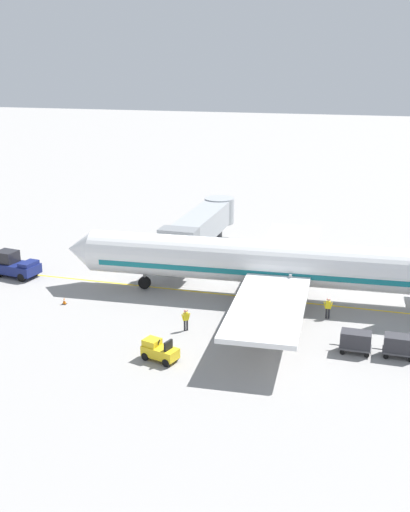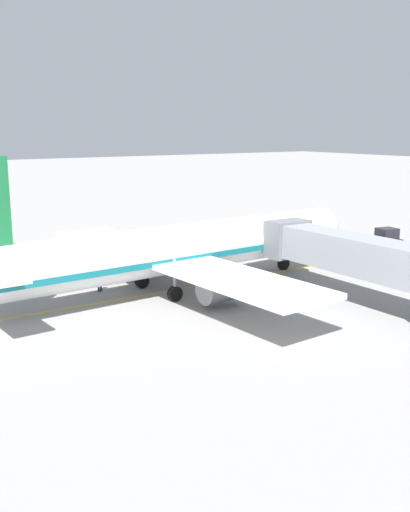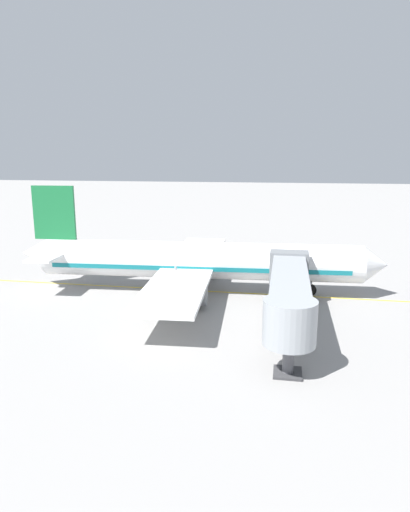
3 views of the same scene
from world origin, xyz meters
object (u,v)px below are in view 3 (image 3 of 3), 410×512
object	(u,v)px
baggage_cart_front	(150,260)
baggage_cart_tail_end	(85,258)
baggage_tug_lead	(257,258)
ground_crew_marshaller	(157,273)
safety_cone_nose_left	(356,280)
baggage_cart_third_in_train	(106,259)
jet_bridge	(289,291)
parked_airliner	(196,261)
ground_crew_wing_walker	(252,265)
baggage_cart_second_in_train	(127,260)
ground_crew_loader	(215,265)

from	to	relation	value
baggage_cart_front	baggage_cart_tail_end	world-z (taller)	same
baggage_tug_lead	ground_crew_marshaller	size ratio (longest dim) A/B	1.62
safety_cone_nose_left	baggage_cart_third_in_train	bearing A→B (deg)	-94.14
ground_crew_marshaller	jet_bridge	bearing A→B (deg)	48.18
parked_airliner	jet_bridge	bearing A→B (deg)	43.35
baggage_tug_lead	ground_crew_wing_walker	bearing A→B (deg)	-2.43
ground_crew_wing_walker	ground_crew_marshaller	size ratio (longest dim) A/B	1.00
jet_bridge	baggage_cart_second_in_train	distance (m)	26.97
baggage_cart_front	ground_crew_wing_walker	size ratio (longest dim) A/B	1.72
jet_bridge	ground_crew_wing_walker	world-z (taller)	jet_bridge
baggage_tug_lead	baggage_cart_second_in_train	size ratio (longest dim) A/B	0.94
baggage_cart_second_in_train	baggage_cart_front	bearing A→B (deg)	93.01
baggage_cart_third_in_train	ground_crew_loader	size ratio (longest dim) A/B	1.72
jet_bridge	ground_crew_loader	size ratio (longest dim) A/B	10.04
baggage_cart_second_in_train	ground_crew_marshaller	world-z (taller)	ground_crew_marshaller
parked_airliner	baggage_cart_third_in_train	xyz separation A→B (m)	(-8.35, -13.17, -2.24)
baggage_cart_third_in_train	ground_crew_marshaller	xyz separation A→B (m)	(5.32, 8.10, 0.00)
ground_crew_wing_walker	ground_crew_marshaller	world-z (taller)	same
baggage_cart_front	safety_cone_nose_left	xyz separation A→B (m)	(2.50, 24.10, -0.66)
baggage_cart_tail_end	parked_airliner	bearing A→B (deg)	62.04
parked_airliner	baggage_cart_third_in_train	distance (m)	15.75
baggage_cart_front	baggage_cart_third_in_train	bearing A→B (deg)	-86.39
baggage_cart_second_in_train	safety_cone_nose_left	xyz separation A→B (m)	(2.35, 27.03, -0.66)
safety_cone_nose_left	jet_bridge	bearing A→B (deg)	-24.80
jet_bridge	ground_crew_marshaller	world-z (taller)	jet_bridge
baggage_cart_third_in_train	ground_crew_wing_walker	xyz separation A→B (m)	(-0.09, 18.19, 0.00)
baggage_tug_lead	baggage_cart_front	size ratio (longest dim) A/B	0.94
baggage_tug_lead	baggage_cart_second_in_train	bearing A→B (deg)	-72.01
ground_crew_marshaller	ground_crew_loader	bearing A→B (deg)	130.41
baggage_cart_third_in_train	parked_airliner	bearing A→B (deg)	57.63
ground_crew_loader	jet_bridge	bearing A→B (deg)	25.92
jet_bridge	baggage_cart_front	bearing A→B (deg)	-137.74
safety_cone_nose_left	ground_crew_loader	bearing A→B (deg)	-96.02
jet_bridge	baggage_cart_third_in_train	bearing A→B (deg)	-128.96
baggage_cart_front	baggage_cart_third_in_train	distance (m)	5.62
ground_crew_marshaller	baggage_tug_lead	bearing A→B (deg)	135.87
baggage_cart_third_in_train	ground_crew_marshaller	distance (m)	9.69
parked_airliner	jet_bridge	size ratio (longest dim) A/B	2.20
baggage_cart_tail_end	ground_crew_loader	size ratio (longest dim) A/B	1.72
baggage_cart_tail_end	baggage_cart_front	bearing A→B (deg)	90.93
parked_airliner	ground_crew_loader	bearing A→B (deg)	175.46
baggage_tug_lead	baggage_cart_tail_end	world-z (taller)	baggage_tug_lead
jet_bridge	ground_crew_loader	distance (m)	19.73
baggage_tug_lead	ground_crew_marshaller	distance (m)	14.81
parked_airliner	ground_crew_marshaller	bearing A→B (deg)	-120.83
jet_bridge	ground_crew_wing_walker	xyz separation A→B (m)	(-18.16, -4.16, -2.51)
baggage_cart_third_in_train	baggage_cart_tail_end	world-z (taller)	same
baggage_cart_tail_end	safety_cone_nose_left	size ratio (longest dim) A/B	4.92
parked_airliner	ground_crew_marshaller	distance (m)	6.31
jet_bridge	baggage_cart_tail_end	world-z (taller)	jet_bridge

